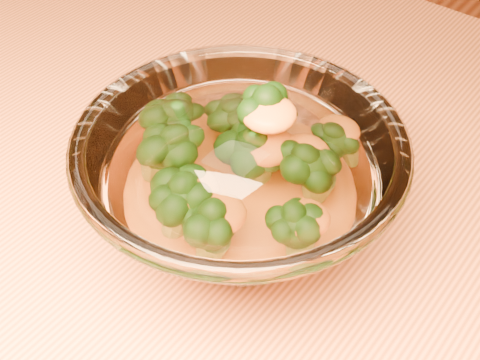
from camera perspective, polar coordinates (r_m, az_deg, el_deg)
name	(u,v)px	position (r m, az deg, el deg)	size (l,w,h in m)	color
table	(172,243)	(0.65, -5.85, -5.33)	(1.20, 0.80, 0.75)	#CC713D
glass_bowl	(240,185)	(0.48, 0.00, -0.43)	(0.24, 0.24, 0.10)	white
cheese_sauce	(240,206)	(0.50, 0.00, -2.22)	(0.12, 0.12, 0.03)	orange
broccoli_heap	(237,159)	(0.48, -0.22, 1.77)	(0.16, 0.15, 0.08)	black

